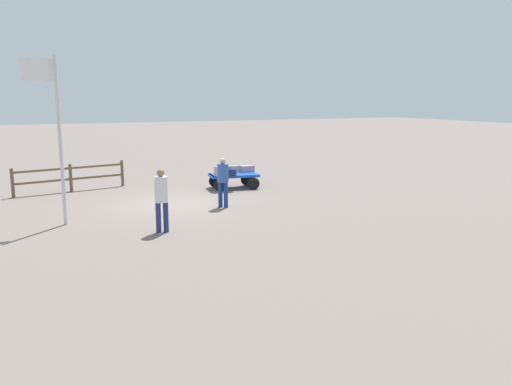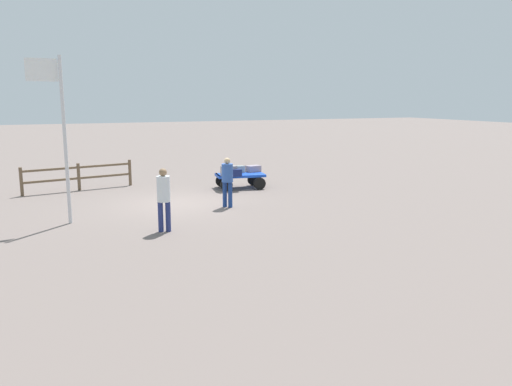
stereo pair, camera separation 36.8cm
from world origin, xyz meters
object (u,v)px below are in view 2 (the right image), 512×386
Objects in this scene: luggage_cart at (240,178)px; worker_trailing at (164,195)px; suitcase_grey at (238,169)px; flagpole at (59,124)px; suitcase_olive at (235,173)px; suitcase_dark at (229,171)px; worker_lead at (227,178)px; suitcase_maroon at (253,169)px.

worker_trailing is (4.38, 5.54, 0.59)m from luggage_cart.
worker_trailing reaches higher than suitcase_grey.
worker_trailing is at bearing 140.03° from flagpole.
suitcase_olive reaches higher than luggage_cart.
suitcase_olive is at bearing 51.09° from luggage_cart.
suitcase_grey is (-0.05, -0.36, 0.30)m from luggage_cart.
flagpole is (6.41, 3.05, 2.15)m from suitcase_olive.
flagpole reaches higher than suitcase_dark.
worker_trailing reaches higher than worker_lead.
worker_trailing is (5.12, 5.89, 0.31)m from suitcase_maroon.
worker_trailing is (3.80, 5.23, 0.25)m from suitcase_dark.
suitcase_maroon is at bearing -124.36° from worker_lead.
suitcase_grey reaches higher than suitcase_maroon.
suitcase_olive is 0.94m from suitcase_grey.
suitcase_olive is 0.32× the size of worker_lead.
luggage_cart is at bearing -152.62° from flagpole.
worker_trailing is 3.65m from flagpole.
suitcase_dark is 0.37× the size of worker_trailing.
luggage_cart is at bearing -151.36° from suitcase_dark.
suitcase_grey is 7.38m from worker_trailing.
suitcase_grey is 8.15m from flagpole.
worker_lead reaches higher than luggage_cart.
suitcase_dark is 1.21× the size of suitcase_olive.
luggage_cart is 0.74m from suitcase_dark.
suitcase_grey is at bearing -117.48° from suitcase_olive.
luggage_cart is 3.84× the size of suitcase_olive.
suitcase_dark is at bearing -152.74° from flagpole.
flagpole is (5.08, 0.28, 1.88)m from worker_lead.
flagpole is (6.79, 3.52, 2.44)m from luggage_cart.
worker_lead is (2.45, 3.58, 0.27)m from suitcase_maroon.
suitcase_maroon is (-1.12, -0.82, -0.01)m from suitcase_olive.
worker_lead is 5.43m from flagpole.
suitcase_maroon is at bearing -153.33° from suitcase_dark.
flagpole reaches higher than worker_lead.
luggage_cart is at bearing 25.09° from suitcase_maroon.
suitcase_maroon is 0.37× the size of worker_lead.
worker_lead is at bearing 68.80° from suitcase_dark.
suitcase_olive is 0.11× the size of flagpole.
worker_lead reaches higher than suitcase_olive.
flagpole reaches higher than worker_trailing.
worker_lead is at bearing 64.33° from suitcase_olive.
suitcase_dark is at bearing -126.01° from worker_trailing.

